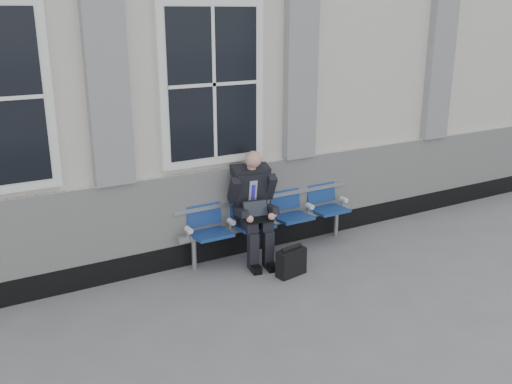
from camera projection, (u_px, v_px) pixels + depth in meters
ground at (246, 314)px, 6.06m from camera, size 70.00×70.00×0.00m
station_building at (129, 73)px, 8.26m from camera, size 14.40×4.40×4.49m
bench at (269, 212)px, 7.50m from camera, size 2.60×0.47×0.91m
businessman at (253, 202)px, 7.17m from camera, size 0.62×0.83×1.44m
briefcase at (291, 262)px, 6.90m from camera, size 0.40×0.22×0.39m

